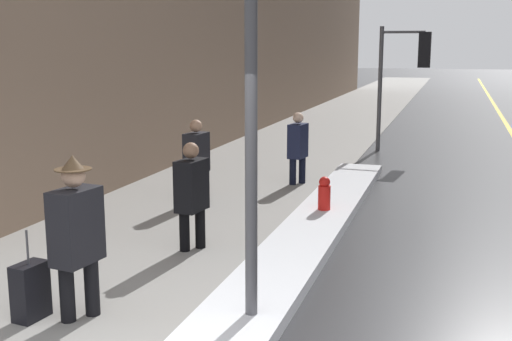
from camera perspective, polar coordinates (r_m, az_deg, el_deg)
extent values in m
cube|color=gray|center=(19.99, 4.98, 3.05)|extent=(4.00, 80.00, 0.01)
cube|color=white|center=(9.57, 4.97, -5.26)|extent=(0.90, 10.37, 0.16)
cylinder|color=#515156|center=(5.94, -0.45, 10.61)|extent=(0.12, 0.12, 5.42)
cylinder|color=#515156|center=(17.36, 10.95, 7.09)|extent=(0.11, 0.11, 3.26)
cylinder|color=#515156|center=(17.25, 12.97, 11.91)|extent=(1.10, 0.12, 0.07)
cube|color=black|center=(17.19, 14.76, 10.33)|extent=(0.31, 0.21, 0.90)
sphere|color=red|center=(17.31, 14.84, 11.29)|extent=(0.19, 0.19, 0.19)
sphere|color=orange|center=(17.31, 14.79, 10.33)|extent=(0.19, 0.19, 0.19)
sphere|color=green|center=(17.31, 14.75, 9.38)|extent=(0.19, 0.19, 0.19)
cylinder|color=black|center=(6.87, -14.43, -9.06)|extent=(0.15, 0.15, 0.87)
cylinder|color=black|center=(6.78, -16.50, -9.45)|extent=(0.15, 0.15, 0.87)
cube|color=black|center=(6.66, -15.70, -4.78)|extent=(0.37, 0.56, 0.76)
sphere|color=tan|center=(6.54, -15.93, -0.44)|extent=(0.23, 0.23, 0.23)
cylinder|color=#4C3823|center=(6.53, -15.96, 0.11)|extent=(0.36, 0.36, 0.01)
cone|color=#4C3823|center=(6.52, -15.99, 0.72)|extent=(0.22, 0.22, 0.14)
cylinder|color=black|center=(8.85, -4.99, -4.44)|extent=(0.14, 0.14, 0.80)
cylinder|color=black|center=(8.73, -6.39, -4.68)|extent=(0.14, 0.14, 0.80)
cube|color=black|center=(8.67, -5.75, -1.31)|extent=(0.35, 0.52, 0.70)
sphere|color=#8C664C|center=(8.58, -5.81, 1.78)|extent=(0.22, 0.22, 0.22)
cylinder|color=black|center=(11.47, -4.74, -0.87)|extent=(0.14, 0.14, 0.80)
cylinder|color=black|center=(11.34, -5.81, -1.02)|extent=(0.14, 0.14, 0.80)
cube|color=black|center=(11.31, -5.32, 1.59)|extent=(0.35, 0.52, 0.70)
sphere|color=tan|center=(11.25, -5.36, 3.97)|extent=(0.22, 0.22, 0.22)
cylinder|color=black|center=(13.01, 4.13, 0.52)|extent=(0.14, 0.14, 0.78)
cylinder|color=black|center=(12.86, 3.29, 0.40)|extent=(0.14, 0.14, 0.78)
cube|color=#191E38|center=(12.86, 3.74, 2.65)|extent=(0.34, 0.51, 0.68)
sphere|color=beige|center=(12.80, 3.77, 4.70)|extent=(0.21, 0.21, 0.21)
cube|color=black|center=(13.19, 4.27, 2.20)|extent=(0.13, 0.23, 0.28)
cube|color=black|center=(7.00, -19.41, -10.13)|extent=(0.27, 0.39, 0.60)
cylinder|color=#4C4C51|center=(6.85, -19.66, -6.41)|extent=(0.02, 0.02, 0.35)
cylinder|color=red|center=(10.40, 6.08, -2.84)|extent=(0.20, 0.20, 0.55)
sphere|color=red|center=(10.33, 6.11, -1.03)|extent=(0.18, 0.18, 0.18)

